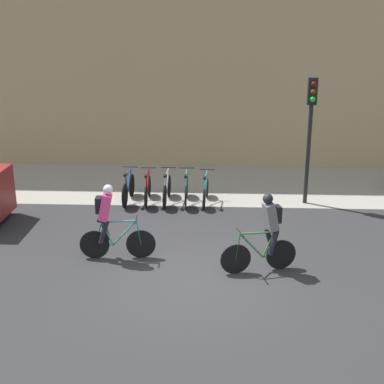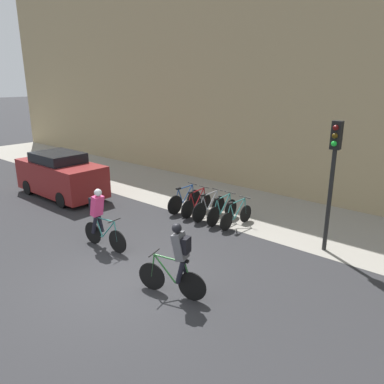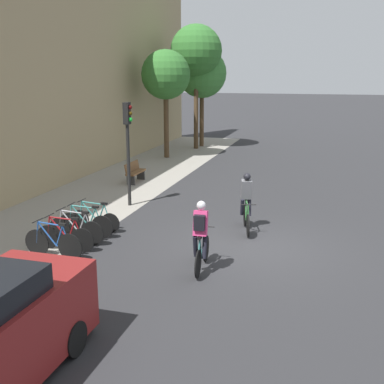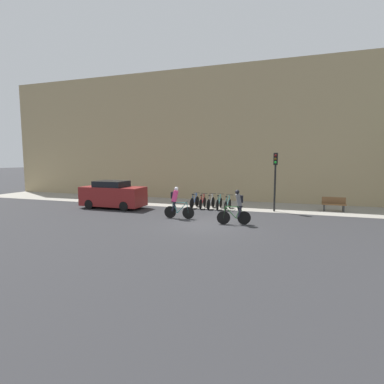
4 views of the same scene
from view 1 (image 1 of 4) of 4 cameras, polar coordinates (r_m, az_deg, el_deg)
name	(u,v)px [view 1 (image 1 of 4)]	position (r m, az deg, el deg)	size (l,w,h in m)	color
ground	(198,278)	(11.59, 0.66, -9.14)	(200.00, 200.00, 0.00)	#2B2B2D
kerb_strip	(205,184)	(17.85, 1.42, 0.88)	(44.00, 4.50, 0.01)	gray
building_facade	(208,17)	(19.59, 1.72, 18.14)	(44.00, 0.60, 10.60)	tan
cyclist_pink	(109,220)	(12.25, -8.85, -2.96)	(1.74, 0.46, 1.78)	black
cyclist_grey	(267,231)	(11.63, 8.01, -4.09)	(1.67, 0.61, 1.78)	black
parked_bike_0	(128,189)	(16.10, -6.81, 0.35)	(0.46, 1.72, 0.99)	black
parked_bike_1	(148,190)	(16.02, -4.76, 0.26)	(0.46, 1.71, 0.97)	black
parked_bike_2	(167,190)	(15.96, -2.69, 0.27)	(0.46, 1.75, 0.98)	black
parked_bike_3	(186,190)	(15.92, -0.61, 0.23)	(0.46, 1.73, 0.98)	black
parked_bike_4	(206,191)	(15.90, 1.48, 0.10)	(0.46, 1.66, 0.94)	black
traffic_light_pole	(311,118)	(15.74, 12.54, 7.69)	(0.26, 0.30, 3.71)	black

